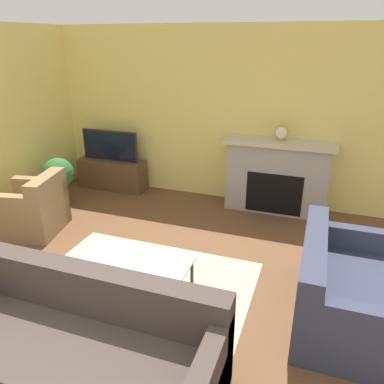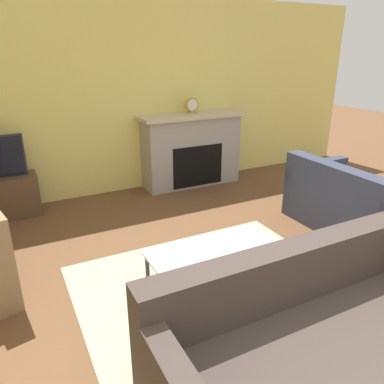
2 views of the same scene
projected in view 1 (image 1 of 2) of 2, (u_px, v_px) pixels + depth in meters
The scene contains 11 objects.
wall_back at pixel (216, 116), 5.91m from camera, with size 8.41×0.06×2.70m.
area_rug at pixel (139, 288), 4.01m from camera, with size 2.35×1.83×0.00m.
fireplace at pixel (277, 175), 5.65m from camera, with size 1.61×0.51×1.10m.
tv_stand at pixel (113, 174), 6.62m from camera, with size 1.20×0.37×0.52m.
tv at pixel (110, 146), 6.42m from camera, with size 1.02×0.06×0.52m.
couch_sectional at pixel (79, 350), 2.84m from camera, with size 2.21×0.90×0.82m.
couch_loveseat at pixel (345, 293), 3.48m from camera, with size 0.94×1.47×0.82m.
armchair_by_window at pixel (33, 211), 5.11m from camera, with size 0.91×0.92×0.82m.
coffee_table at pixel (134, 264), 3.81m from camera, with size 1.15×0.63×0.39m.
potted_plant at pixel (59, 175), 5.89m from camera, with size 0.48×0.48×0.77m.
mantel_clock at pixel (281, 133), 5.41m from camera, with size 0.20×0.07×0.23m.
Camera 1 is at (1.62, -0.99, 2.48)m, focal length 35.00 mm.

